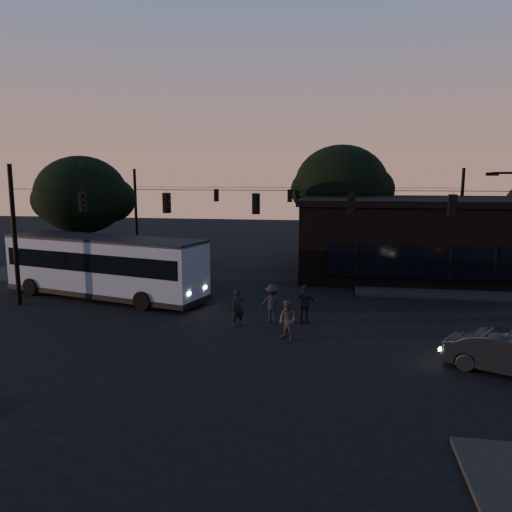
% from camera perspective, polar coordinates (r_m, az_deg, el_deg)
% --- Properties ---
extents(ground, '(120.00, 120.00, 0.00)m').
position_cam_1_polar(ground, '(21.28, -1.83, -9.69)').
color(ground, black).
rests_on(ground, ground).
extents(sidewalk_far_right, '(14.00, 10.00, 0.15)m').
position_cam_1_polar(sidewalk_far_right, '(35.32, 22.51, -2.69)').
color(sidewalk_far_right, black).
rests_on(sidewalk_far_right, ground).
extents(sidewalk_far_left, '(14.00, 10.00, 0.15)m').
position_cam_1_polar(sidewalk_far_left, '(38.86, -18.19, -1.44)').
color(sidewalk_far_left, black).
rests_on(sidewalk_far_left, ground).
extents(building, '(15.40, 10.41, 5.40)m').
position_cam_1_polar(building, '(36.30, 17.46, 2.09)').
color(building, black).
rests_on(building, ground).
extents(tree_behind, '(7.60, 7.60, 9.43)m').
position_cam_1_polar(tree_behind, '(41.75, 9.70, 8.02)').
color(tree_behind, black).
rests_on(tree_behind, ground).
extents(tree_left, '(6.40, 6.40, 8.30)m').
position_cam_1_polar(tree_left, '(37.41, -19.32, 6.59)').
color(tree_left, black).
rests_on(tree_left, ground).
extents(signal_rig_near, '(26.24, 0.30, 7.50)m').
position_cam_1_polar(signal_rig_near, '(24.20, 0.00, 3.39)').
color(signal_rig_near, black).
rests_on(signal_rig_near, ground).
extents(signal_rig_far, '(26.24, 0.30, 7.50)m').
position_cam_1_polar(signal_rig_far, '(40.04, 3.86, 5.25)').
color(signal_rig_far, black).
rests_on(signal_rig_far, ground).
extents(bus, '(12.69, 5.96, 3.49)m').
position_cam_1_polar(bus, '(29.54, -17.00, -0.86)').
color(bus, gray).
rests_on(bus, ground).
extents(car, '(4.49, 3.13, 1.40)m').
position_cam_1_polar(car, '(19.81, 26.95, -9.99)').
color(car, black).
rests_on(car, ground).
extents(pedestrian_a, '(0.74, 0.67, 1.70)m').
position_cam_1_polar(pedestrian_a, '(23.14, -2.09, -5.94)').
color(pedestrian_a, black).
rests_on(pedestrian_a, ground).
extents(pedestrian_b, '(1.05, 1.02, 1.71)m').
position_cam_1_polar(pedestrian_b, '(21.21, 3.62, -7.34)').
color(pedestrian_b, '#3C3637').
rests_on(pedestrian_b, ground).
extents(pedestrian_c, '(1.12, 0.53, 1.86)m').
position_cam_1_polar(pedestrian_c, '(23.56, 5.59, -5.51)').
color(pedestrian_c, black).
rests_on(pedestrian_c, ground).
extents(pedestrian_d, '(1.18, 0.69, 1.82)m').
position_cam_1_polar(pedestrian_d, '(23.71, 1.83, -5.43)').
color(pedestrian_d, black).
rests_on(pedestrian_d, ground).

